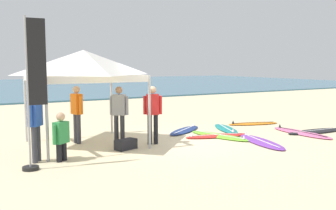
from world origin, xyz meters
name	(u,v)px	position (x,y,z in m)	size (l,w,h in m)	color
ground_plane	(174,143)	(0.00, 0.00, 0.00)	(80.00, 80.00, 0.00)	beige
sea	(11,87)	(0.00, 31.90, 0.05)	(80.00, 36.00, 0.10)	#386B84
canopy_tent	(84,63)	(-2.39, 1.06, 2.39)	(2.90, 2.90, 2.75)	#B7B7BC
surfboard_teal	(226,129)	(2.80, 1.04, 0.04)	(1.33, 2.17, 0.19)	#19847F
surfboard_pink	(301,133)	(4.50, -0.89, 0.04)	(0.81, 2.53, 0.19)	pink
surfboard_purple	(261,142)	(2.25, -1.31, 0.04)	(1.25, 2.50, 0.19)	purple
surfboard_orange	(253,123)	(4.47, 1.44, 0.04)	(2.12, 1.12, 0.19)	orange
surfboard_navy	(185,130)	(1.34, 1.50, 0.04)	(2.09, 1.70, 0.19)	navy
surfboard_red	(217,136)	(1.68, 0.11, 0.04)	(2.24, 1.02, 0.19)	red
surfboard_lime	(220,136)	(1.76, 0.06, 0.04)	(1.12, 2.43, 0.19)	#7AD12D
surfboard_black	(317,131)	(5.22, -0.94, 0.04)	(2.58, 0.85, 0.19)	black
person_blue	(35,121)	(-4.04, -0.25, 0.99)	(0.40, 0.45, 1.71)	#383842
person_orange	(77,110)	(-2.52, 1.40, 0.99)	(0.28, 0.54, 1.71)	#383842
person_red	(153,111)	(-0.64, 0.17, 0.99)	(0.51, 0.35, 1.71)	black
person_grey	(119,111)	(-1.54, 0.54, 0.99)	(0.46, 0.39, 1.71)	#2D2D33
person_green	(61,135)	(-3.49, -0.48, 0.66)	(0.47, 0.38, 1.20)	black
banner_flag	(33,100)	(-4.19, -0.90, 1.57)	(0.60, 0.36, 3.40)	#99999E
gear_bag_near_tent	(126,144)	(-1.61, -0.07, 0.14)	(0.60, 0.32, 0.28)	#232328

